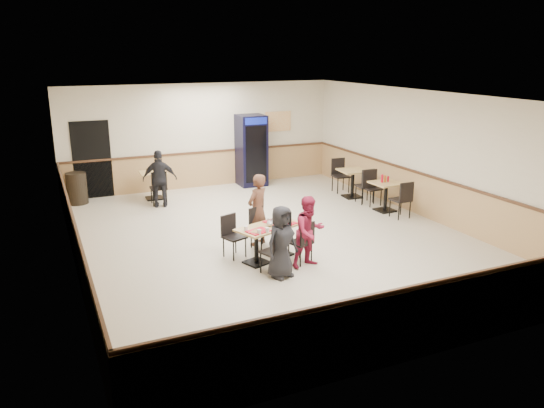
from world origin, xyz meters
name	(u,v)px	position (x,y,z in m)	size (l,w,h in m)	color
ground	(273,238)	(0.00, 0.00, 0.00)	(10.00, 10.00, 0.00)	beige
room_shell	(294,179)	(1.78, 2.55, 0.58)	(10.00, 10.00, 10.00)	silver
main_table	(269,237)	(-0.56, -1.04, 0.45)	(1.39, 1.01, 0.67)	black
main_chairs	(267,239)	(-0.60, -1.06, 0.43)	(1.54, 1.75, 0.85)	black
diner_woman_left	(281,242)	(-0.69, -1.90, 0.66)	(0.64, 0.42, 1.31)	black
diner_woman_right	(309,232)	(-0.01, -1.66, 0.67)	(0.66, 0.51, 1.35)	maroon
diner_man_opposite	(258,210)	(-0.43, -0.19, 0.74)	(0.54, 0.36, 1.49)	brown
lone_diner	(160,179)	(-1.65, 3.36, 0.74)	(0.86, 0.36, 1.47)	black
tabletop_clutter	(271,225)	(-0.52, -1.08, 0.69)	(1.12, 0.82, 0.12)	red
side_table_near	(386,192)	(3.40, 0.70, 0.49)	(0.72, 0.72, 0.74)	black
side_table_near_chair_south	(401,199)	(3.40, 0.10, 0.47)	(0.43, 0.43, 0.93)	black
side_table_near_chair_north	(372,188)	(3.40, 1.29, 0.47)	(0.43, 0.43, 0.93)	black
side_table_far	(353,179)	(3.35, 2.14, 0.51)	(0.77, 0.77, 0.77)	black
side_table_far_chair_south	(365,185)	(3.35, 1.53, 0.49)	(0.45, 0.45, 0.97)	black
side_table_far_chair_north	(341,175)	(3.35, 2.76, 0.49)	(0.45, 0.45, 0.97)	black
condiment_caddy	(384,179)	(3.37, 0.75, 0.83)	(0.23, 0.06, 0.20)	red
back_table	(154,181)	(-1.65, 4.20, 0.49)	(0.72, 0.72, 0.74)	black
back_table_chair_lone	(158,187)	(-1.65, 3.61, 0.47)	(0.43, 0.43, 0.93)	black
pepsi_cooler	(251,150)	(1.36, 4.59, 1.04)	(0.80, 0.81, 2.08)	black
trash_bin	(77,188)	(-3.59, 4.55, 0.41)	(0.52, 0.52, 0.83)	black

